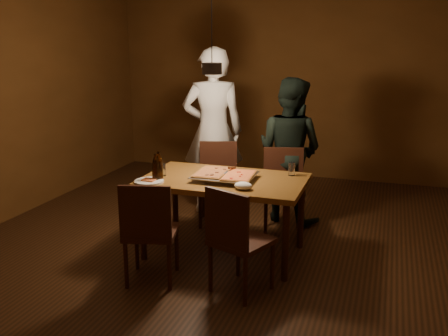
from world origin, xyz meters
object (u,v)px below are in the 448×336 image
(chair_far_right, at_px, (283,183))
(diner_dark, at_px, (289,150))
(chair_near_right, at_px, (235,232))
(plate_slice, at_px, (149,181))
(diner_white, at_px, (213,131))
(chair_near_left, at_px, (149,224))
(pendant_lamp, at_px, (212,67))
(beer_bottle_a, at_px, (156,168))
(chair_far_left, at_px, (218,175))
(beer_bottle_b, at_px, (159,166))
(dining_table, at_px, (224,186))
(pizza_tray, at_px, (225,177))

(chair_far_right, distance_m, diner_dark, 0.46)
(chair_far_right, xyz_separation_m, chair_near_right, (-0.07, -1.48, 0.00))
(plate_slice, relative_size, diner_white, 0.14)
(plate_slice, distance_m, diner_white, 1.50)
(chair_near_left, xyz_separation_m, pendant_lamp, (0.25, 0.85, 1.22))
(plate_slice, relative_size, pendant_lamp, 0.24)
(chair_far_right, xyz_separation_m, beer_bottle_a, (-0.97, -1.03, 0.34))
(chair_far_right, height_order, diner_dark, diner_dark)
(chair_far_left, distance_m, beer_bottle_b, 1.15)
(dining_table, xyz_separation_m, diner_white, (-0.52, 1.15, 0.29))
(dining_table, bearing_deg, chair_near_left, -116.22)
(chair_far_right, relative_size, plate_slice, 1.93)
(chair_far_left, height_order, pendant_lamp, pendant_lamp)
(chair_near_left, xyz_separation_m, diner_white, (-0.14, 1.94, 0.43))
(chair_near_left, height_order, chair_near_right, same)
(diner_dark, bearing_deg, beer_bottle_b, 75.51)
(pizza_tray, bearing_deg, diner_white, 114.88)
(chair_near_left, bearing_deg, pizza_tray, 47.34)
(beer_bottle_a, height_order, diner_dark, diner_dark)
(chair_near_right, bearing_deg, chair_far_right, 109.40)
(pendant_lamp, bearing_deg, chair_near_right, -59.04)
(chair_far_right, distance_m, pizza_tray, 0.91)
(diner_dark, bearing_deg, chair_far_left, 41.21)
(dining_table, height_order, chair_near_left, chair_near_left)
(chair_near_right, xyz_separation_m, pizza_tray, (-0.32, 0.69, 0.24))
(pizza_tray, relative_size, beer_bottle_a, 2.19)
(beer_bottle_b, distance_m, plate_slice, 0.17)
(dining_table, xyz_separation_m, pizza_tray, (0.02, -0.04, 0.10))
(dining_table, xyz_separation_m, plate_slice, (-0.61, -0.33, 0.08))
(chair_far_right, bearing_deg, beer_bottle_b, 31.99)
(dining_table, height_order, pendant_lamp, pendant_lamp)
(chair_far_right, bearing_deg, dining_table, 47.47)
(pizza_tray, height_order, beer_bottle_b, beer_bottle_b)
(chair_near_right, xyz_separation_m, plate_slice, (-0.94, 0.39, 0.22))
(chair_far_right, relative_size, pendant_lamp, 0.46)
(chair_far_right, bearing_deg, plate_slice, 32.90)
(beer_bottle_b, xyz_separation_m, plate_slice, (-0.06, -0.09, -0.12))
(chair_far_left, xyz_separation_m, diner_dark, (0.74, 0.29, 0.27))
(dining_table, relative_size, diner_white, 0.78)
(dining_table, distance_m, chair_far_right, 0.87)
(beer_bottle_a, xyz_separation_m, diner_dark, (0.95, 1.41, -0.07))
(chair_far_left, distance_m, chair_far_right, 0.77)
(chair_far_right, bearing_deg, diner_white, -37.35)
(chair_near_right, relative_size, beer_bottle_b, 2.04)
(chair_far_right, bearing_deg, chair_near_left, 48.55)
(chair_near_left, bearing_deg, chair_far_right, 48.45)
(dining_table, distance_m, plate_slice, 0.70)
(chair_near_right, xyz_separation_m, diner_dark, (0.05, 1.86, 0.27))
(plate_slice, bearing_deg, pizza_tray, 25.47)
(chair_near_left, xyz_separation_m, beer_bottle_b, (-0.16, 0.55, 0.35))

